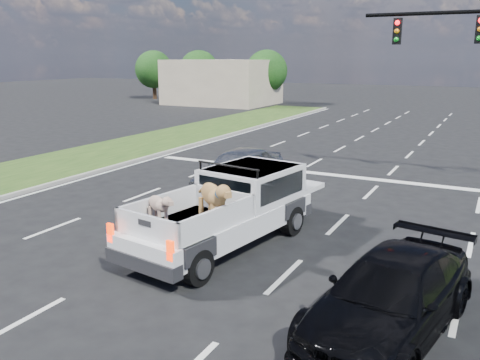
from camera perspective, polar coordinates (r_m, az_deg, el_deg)
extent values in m
plane|color=black|center=(12.06, -2.79, -9.17)|extent=(160.00, 160.00, 0.00)
cube|color=silver|center=(19.57, -7.29, -0.26)|extent=(0.12, 60.00, 0.01)
cube|color=silver|center=(17.87, 2.00, -1.50)|extent=(0.12, 60.00, 0.01)
cube|color=silver|center=(16.73, 12.91, -2.91)|extent=(0.12, 60.00, 0.01)
cube|color=silver|center=(16.28, 24.92, -4.33)|extent=(0.12, 60.00, 0.01)
cube|color=silver|center=(21.74, -15.02, 0.78)|extent=(0.15, 60.00, 0.01)
cube|color=silver|center=(20.91, 11.08, 0.50)|extent=(17.00, 0.45, 0.01)
cube|color=#1D3E13|center=(23.61, -19.90, 1.54)|extent=(5.00, 60.00, 0.10)
cube|color=gray|center=(21.90, -15.52, 1.01)|extent=(0.15, 60.00, 0.14)
cube|color=black|center=(20.14, 25.37, 15.03)|extent=(0.30, 0.18, 0.95)
cube|color=black|center=(20.47, 17.25, 15.66)|extent=(0.30, 0.18, 0.95)
sphere|color=#FF070F|center=(20.38, 17.25, 16.52)|extent=(0.18, 0.18, 0.18)
cube|color=#BEAD91|center=(52.36, -2.00, 10.94)|extent=(10.00, 8.00, 4.40)
cylinder|color=#332114|center=(59.55, -9.57, 10.01)|extent=(0.44, 0.44, 2.16)
sphere|color=#10390F|center=(59.46, -9.66, 12.15)|extent=(4.20, 4.20, 4.20)
cylinder|color=#332114|center=(56.17, -4.59, 9.95)|extent=(0.44, 0.44, 2.16)
sphere|color=#10390F|center=(56.07, -4.63, 12.21)|extent=(4.20, 4.20, 4.20)
cylinder|color=#332114|center=(52.40, 2.97, 9.71)|extent=(0.44, 0.44, 2.16)
sphere|color=#10390F|center=(52.29, 3.00, 12.13)|extent=(4.20, 4.20, 4.20)
cylinder|color=black|center=(12.00, -11.45, -7.52)|extent=(0.41, 0.83, 0.79)
cylinder|color=black|center=(10.81, -4.83, -9.71)|extent=(0.41, 0.83, 0.79)
cylinder|color=black|center=(14.71, -0.30, -3.25)|extent=(0.41, 0.83, 0.79)
cylinder|color=black|center=(13.76, 5.81, -4.54)|extent=(0.41, 0.83, 0.79)
cube|color=silver|center=(12.68, -2.07, -4.68)|extent=(2.82, 5.78, 0.54)
cube|color=silver|center=(13.48, 1.35, -0.36)|extent=(2.27, 2.67, 0.90)
cube|color=black|center=(12.55, -1.76, -1.28)|extent=(1.60, 0.28, 0.65)
cylinder|color=black|center=(12.51, -1.38, 1.62)|extent=(1.87, 0.34, 0.05)
cube|color=black|center=(11.71, -5.81, -5.07)|extent=(2.25, 2.92, 0.06)
cube|color=silver|center=(12.21, -8.95, -2.89)|extent=(0.50, 2.64, 0.54)
cube|color=silver|center=(11.07, -2.42, -4.48)|extent=(0.50, 2.64, 0.54)
cube|color=silver|center=(10.75, -10.47, -5.26)|extent=(1.85, 0.37, 0.54)
cube|color=#FB3005|center=(11.33, -14.34, -5.76)|extent=(0.17, 0.09, 0.42)
cube|color=#FB3005|center=(10.09, -7.82, -7.89)|extent=(0.17, 0.09, 0.42)
cube|color=black|center=(10.91, -10.87, -9.09)|extent=(2.03, 0.62, 0.31)
imported|color=#A2A4A9|center=(17.87, -0.10, 1.09)|extent=(1.86, 4.63, 1.58)
imported|color=black|center=(9.33, 16.56, -12.35)|extent=(2.71, 4.90, 1.35)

